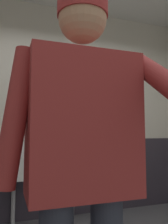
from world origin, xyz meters
name	(u,v)px	position (x,y,z in m)	size (l,w,h in m)	color
wall_back	(62,108)	(0.00, 1.63, 1.44)	(4.25, 0.12, 2.87)	beige
wainscot_band_back	(63,177)	(0.00, 1.56, 0.50)	(3.65, 0.03, 1.01)	#2D2833
urinal_left	(15,159)	(-0.63, 1.41, 0.78)	(0.40, 0.34, 1.24)	white
urinal_middle	(74,157)	(0.12, 1.41, 0.78)	(0.40, 0.34, 1.24)	white
privacy_divider_panel	(47,145)	(-0.25, 1.34, 0.95)	(0.04, 0.40, 0.90)	#4C4C51
person	(83,154)	(-0.43, -0.55, 1.02)	(0.68, 0.60, 1.72)	#2D3342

